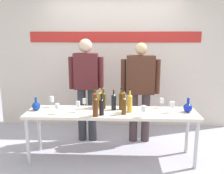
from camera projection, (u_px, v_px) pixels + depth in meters
name	position (u px, v px, depth m)	size (l,w,h in m)	color
ground_plane	(112.00, 158.00, 3.59)	(10.00, 10.00, 0.00)	#AEAEBE
back_wall	(115.00, 51.00, 4.67)	(4.63, 0.11, 3.00)	silver
display_table	(112.00, 116.00, 3.45)	(2.42, 0.56, 0.73)	silver
decanter_blue_left	(36.00, 106.00, 3.48)	(0.12, 0.12, 0.19)	#123998
decanter_blue_right	(188.00, 107.00, 3.40)	(0.13, 0.13, 0.21)	#1228AF
presenter_left	(86.00, 84.00, 4.02)	(0.58, 0.22, 1.74)	#303239
presenter_right	(140.00, 86.00, 3.99)	(0.65, 0.22, 1.68)	#3E3032
wine_bottle_0	(95.00, 106.00, 3.20)	(0.07, 0.07, 0.31)	#54290F
wine_bottle_1	(124.00, 105.00, 3.29)	(0.07, 0.07, 0.31)	#50340D
wine_bottle_2	(121.00, 100.00, 3.51)	(0.07, 0.07, 0.32)	#51350B
wine_bottle_3	(102.00, 106.00, 3.26)	(0.06, 0.06, 0.30)	black
wine_bottle_4	(114.00, 101.00, 3.50)	(0.07, 0.07, 0.30)	black
wine_bottle_5	(95.00, 100.00, 3.56)	(0.07, 0.07, 0.32)	#463610
wine_bottle_6	(130.00, 102.00, 3.39)	(0.07, 0.07, 0.33)	gold
wine_bottle_7	(103.00, 100.00, 3.55)	(0.07, 0.07, 0.31)	#453716
wine_bottle_8	(100.00, 99.00, 3.63)	(0.07, 0.07, 0.29)	gold
wine_glass_left_0	(78.00, 104.00, 3.38)	(0.06, 0.06, 0.16)	white
wine_glass_left_1	(57.00, 106.00, 3.30)	(0.06, 0.06, 0.15)	white
wine_glass_left_2	(84.00, 101.00, 3.54)	(0.06, 0.06, 0.15)	white
wine_glass_left_3	(52.00, 99.00, 3.63)	(0.06, 0.06, 0.17)	white
wine_glass_right_0	(172.00, 105.00, 3.36)	(0.07, 0.07, 0.16)	white
wine_glass_right_1	(162.00, 101.00, 3.60)	(0.06, 0.06, 0.15)	white
wine_glass_right_2	(144.00, 109.00, 3.17)	(0.07, 0.07, 0.16)	white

